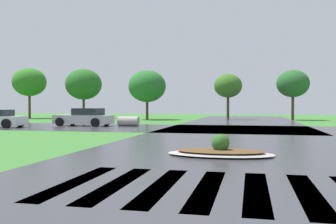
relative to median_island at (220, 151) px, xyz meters
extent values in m
cube|color=#35353A|center=(0.12, 1.32, -0.13)|extent=(9.85, 80.00, 0.01)
cube|color=#35353A|center=(0.12, 12.97, -0.13)|extent=(90.00, 8.87, 0.01)
cube|color=white|center=(-2.58, -4.54, -0.13)|extent=(0.45, 3.49, 0.01)
cube|color=white|center=(-1.68, -4.54, -0.13)|extent=(0.45, 3.49, 0.01)
cube|color=white|center=(-0.78, -4.54, -0.13)|extent=(0.45, 3.49, 0.01)
cube|color=white|center=(0.12, -4.54, -0.13)|extent=(0.45, 3.49, 0.01)
cube|color=white|center=(1.02, -4.54, -0.13)|extent=(0.45, 3.49, 0.01)
cube|color=white|center=(1.92, -4.54, -0.13)|extent=(0.45, 3.49, 0.01)
ellipsoid|color=#9E9B93|center=(0.00, 0.00, -0.08)|extent=(3.31, 1.68, 0.12)
ellipsoid|color=brown|center=(0.00, 0.00, 0.01)|extent=(2.72, 1.38, 0.10)
sphere|color=#2D6023|center=(0.00, 0.00, 0.26)|extent=(0.56, 0.56, 0.56)
cube|color=#B7B7BF|center=(-11.39, 14.15, 0.36)|extent=(4.38, 2.02, 0.64)
cube|color=#1E232B|center=(-10.99, 14.12, 0.93)|extent=(2.07, 1.67, 0.51)
cylinder|color=black|center=(-12.90, 13.33, 0.18)|extent=(0.65, 0.26, 0.64)
cylinder|color=black|center=(-12.78, 15.15, 0.18)|extent=(0.65, 0.26, 0.64)
cylinder|color=black|center=(-9.99, 13.15, 0.18)|extent=(0.65, 0.26, 0.64)
cylinder|color=black|center=(-9.88, 14.97, 0.18)|extent=(0.65, 0.26, 0.64)
cylinder|color=black|center=(-15.15, 10.28, 0.18)|extent=(0.66, 0.29, 0.64)
cylinder|color=black|center=(-15.36, 12.13, 0.18)|extent=(0.66, 0.29, 0.64)
cylinder|color=#9E9B93|center=(-7.94, 14.50, 0.22)|extent=(1.53, 0.75, 0.72)
cylinder|color=#4C3823|center=(-24.31, 26.90, 1.31)|extent=(0.28, 0.28, 2.89)
ellipsoid|color=#2E7420|center=(-24.31, 26.90, 4.10)|extent=(3.86, 3.86, 3.28)
cylinder|color=#4C3823|center=(-18.06, 28.13, 1.12)|extent=(0.28, 0.28, 2.50)
ellipsoid|color=#266120|center=(-18.06, 28.13, 3.84)|extent=(4.19, 4.19, 3.56)
cylinder|color=#4C3823|center=(-9.93, 26.50, 0.95)|extent=(0.28, 0.28, 2.17)
ellipsoid|color=#266928|center=(-9.93, 26.50, 3.44)|extent=(4.01, 4.01, 3.41)
cylinder|color=#4C3823|center=(-1.49, 28.65, 1.16)|extent=(0.28, 0.28, 2.59)
ellipsoid|color=#376822|center=(-1.49, 28.65, 3.50)|extent=(3.01, 3.01, 2.56)
cylinder|color=#4C3823|center=(5.14, 28.52, 1.17)|extent=(0.28, 0.28, 2.62)
ellipsoid|color=#265B27|center=(5.14, 28.52, 3.64)|extent=(3.33, 3.33, 2.83)
camera|label=1|loc=(0.92, -11.49, 1.45)|focal=39.42mm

